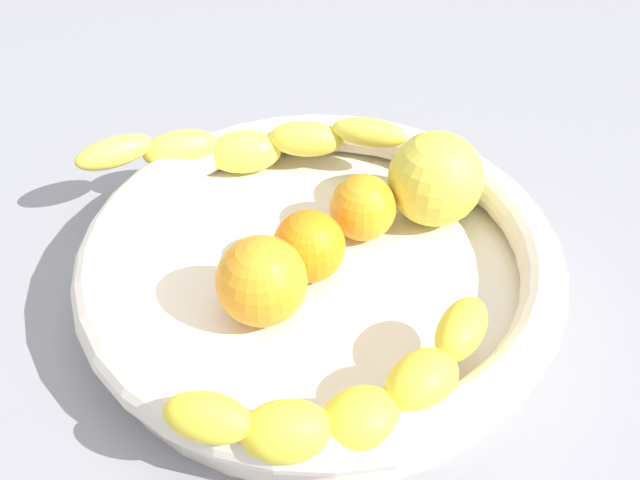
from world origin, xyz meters
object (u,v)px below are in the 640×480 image
banana_draped_right (354,402)px  orange_front (261,281)px  fruit_bowl (320,265)px  banana_draped_left (244,146)px  orange_mid_right (308,245)px  orange_mid_left (363,208)px  apple_yellow (435,179)px

banana_draped_right → orange_front: (10.56, 3.28, 0.14)cm
fruit_bowl → banana_draped_left: (12.83, 3.20, 2.31)cm
banana_draped_right → orange_mid_right: 13.79cm
orange_front → orange_mid_left: 10.87cm
orange_mid_right → banana_draped_right: bearing=177.3°
orange_mid_left → banana_draped_left: bearing=37.4°
orange_mid_left → apple_yellow: bearing=-83.7°
apple_yellow → fruit_bowl: bearing=111.4°
orange_front → orange_mid_left: (6.31, -8.83, -0.54)cm
orange_mid_right → apple_yellow: 11.46cm
fruit_bowl → banana_draped_left: 13.43cm
apple_yellow → banana_draped_right: bearing=146.9°
banana_draped_left → orange_mid_left: (-9.56, -7.32, -0.39)cm
orange_front → orange_mid_left: size_ratio=1.21×
fruit_bowl → apple_yellow: apple_yellow is taller
banana_draped_right → orange_mid_left: banana_draped_right is taller
fruit_bowl → banana_draped_right: size_ratio=1.62×
orange_front → apple_yellow: size_ratio=0.84×
fruit_bowl → orange_front: size_ratio=5.62×
orange_mid_left → orange_mid_right: size_ratio=0.97×
fruit_bowl → apple_yellow: (3.92, -9.98, 3.04)cm
banana_draped_right → orange_front: size_ratio=3.47×
fruit_bowl → banana_draped_left: size_ratio=1.28×
banana_draped_right → orange_front: orange_front is taller
orange_front → orange_mid_right: bearing=-50.6°
banana_draped_right → apple_yellow: bearing=-33.1°
orange_front → orange_mid_left: orange_front is taller
orange_front → apple_yellow: 16.27cm
banana_draped_right → banana_draped_left: bearing=3.8°
banana_draped_left → orange_mid_left: size_ratio=5.31×
fruit_bowl → banana_draped_right: 13.87cm
banana_draped_left → orange_front: 15.95cm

